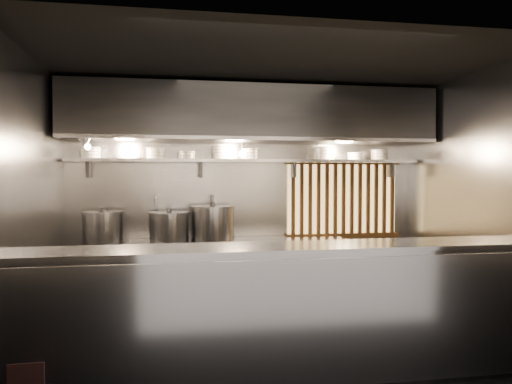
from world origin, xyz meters
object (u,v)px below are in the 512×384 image
object	(u,v)px
stock_pot_right	(213,223)
stock_pot_mid	(169,227)
heat_lamp	(85,142)
pendant_bulb	(242,154)
stock_pot_left	(103,227)

from	to	relation	value
stock_pot_right	stock_pot_mid	bearing A→B (deg)	-179.06
stock_pot_mid	heat_lamp	bearing A→B (deg)	-164.00
stock_pot_mid	stock_pot_right	world-z (taller)	stock_pot_right
heat_lamp	stock_pot_right	bearing A→B (deg)	10.62
heat_lamp	stock_pot_right	xyz separation A→B (m)	(1.43, 0.27, -0.95)
pendant_bulb	stock_pot_mid	world-z (taller)	pendant_bulb
pendant_bulb	stock_pot_right	world-z (taller)	pendant_bulb
pendant_bulb	stock_pot_left	size ratio (longest dim) A/B	0.29
stock_pot_left	stock_pot_mid	size ratio (longest dim) A/B	1.28
pendant_bulb	stock_pot_left	bearing A→B (deg)	-176.17
stock_pot_mid	stock_pot_right	bearing A→B (deg)	0.94
pendant_bulb	stock_pot_right	bearing A→B (deg)	-167.52
heat_lamp	stock_pot_left	distance (m)	1.01
stock_pot_mid	stock_pot_right	xyz separation A→B (m)	(0.52, 0.01, 0.03)
pendant_bulb	stock_pot_left	xyz separation A→B (m)	(-1.65, -0.11, -0.87)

